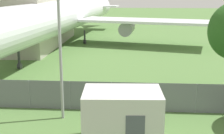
# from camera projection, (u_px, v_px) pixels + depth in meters

# --- Properties ---
(perimeter_fence) EXTENTS (56.07, 0.07, 1.82)m
(perimeter_fence) POSITION_uv_depth(u_px,v_px,m) (70.00, 95.00, 19.14)
(perimeter_fence) COLOR slate
(perimeter_fence) RESTS_ON ground
(airplane) EXTENTS (39.38, 48.03, 11.86)m
(airplane) POSITION_uv_depth(u_px,v_px,m) (64.00, 16.00, 40.69)
(airplane) COLOR silver
(airplane) RESTS_ON ground
(portable_cabin) EXTENTS (3.77, 2.57, 2.67)m
(portable_cabin) POSITION_uv_depth(u_px,v_px,m) (122.00, 118.00, 14.72)
(portable_cabin) COLOR silver
(portable_cabin) RESTS_ON ground
(light_mast) EXTENTS (0.44, 0.44, 8.87)m
(light_mast) POSITION_uv_depth(u_px,v_px,m) (59.00, 26.00, 16.76)
(light_mast) COLOR #99999E
(light_mast) RESTS_ON ground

